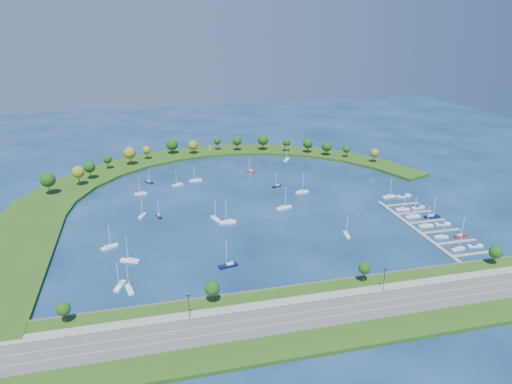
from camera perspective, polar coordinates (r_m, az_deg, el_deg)
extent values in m
plane|color=#072342|center=(290.82, -0.72, -1.16)|extent=(700.00, 700.00, 0.00)
cube|color=#285015|center=(185.62, 8.24, -14.78)|extent=(420.00, 42.00, 1.60)
cube|color=#474442|center=(202.22, 5.97, -11.39)|extent=(420.00, 1.20, 1.80)
cube|color=#515154|center=(185.13, 8.25, -14.56)|extent=(420.00, 16.00, 0.12)
cube|color=gray|center=(193.55, 7.03, -12.77)|extent=(420.00, 5.00, 0.12)
cube|color=silver|center=(183.22, 8.55, -14.97)|extent=(420.00, 0.15, 0.02)
cube|color=silver|center=(186.98, 7.96, -14.12)|extent=(420.00, 0.15, 0.02)
cylinder|color=#382314|center=(190.63, -22.45, -14.09)|extent=(0.56, 0.56, 4.90)
sphere|color=#1E4110|center=(188.76, -22.60, -13.21)|extent=(5.20, 5.20, 5.20)
cylinder|color=#382314|center=(188.49, -5.36, -12.77)|extent=(0.56, 0.56, 5.25)
sphere|color=#1E4110|center=(186.43, -5.40, -11.79)|extent=(6.00, 6.00, 6.00)
cylinder|color=#382314|center=(205.86, 13.11, -10.10)|extent=(0.56, 0.56, 5.60)
sphere|color=#1E4110|center=(203.97, 13.20, -9.17)|extent=(5.20, 5.20, 5.20)
cylinder|color=#382314|center=(240.39, 27.24, -7.42)|extent=(0.56, 0.56, 4.90)
sphere|color=#1E4110|center=(238.84, 27.38, -6.64)|extent=(6.00, 6.00, 6.00)
cylinder|color=black|center=(179.71, -8.24, -13.84)|extent=(0.24, 0.24, 10.00)
cylinder|color=black|center=(200.93, 15.47, -10.43)|extent=(0.24, 0.24, 10.00)
cube|color=#285015|center=(298.79, -25.53, -2.45)|extent=(43.73, 48.72, 2.00)
cube|color=#285015|center=(324.53, -23.23, -0.35)|extent=(50.23, 54.30, 2.00)
cube|color=#285015|center=(347.55, -20.21, 1.39)|extent=(54.07, 56.09, 2.00)
cube|color=#285015|center=(367.16, -16.67, 2.79)|extent=(55.20, 54.07, 2.00)
cube|color=#285015|center=(382.83, -12.75, 3.87)|extent=(53.65, 48.47, 2.00)
cube|color=#285015|center=(394.15, -8.59, 4.63)|extent=(49.62, 39.75, 2.00)
cube|color=#285015|center=(400.86, -4.26, 5.07)|extent=(44.32, 29.96, 2.00)
cube|color=#285015|center=(402.81, 0.14, 5.20)|extent=(49.49, 38.05, 2.00)
cube|color=#285015|center=(399.95, 4.53, 5.03)|extent=(51.13, 44.12, 2.00)
cube|color=#285015|center=(392.35, 8.84, 4.54)|extent=(49.19, 47.96, 2.00)
cube|color=#285015|center=(380.19, 12.97, 3.73)|extent=(43.90, 49.49, 2.00)
cube|color=#285015|center=(363.75, 16.83, 2.61)|extent=(35.67, 48.74, 2.00)
cube|color=#285015|center=(249.61, -27.82, -7.30)|extent=(36.00, 130.81, 1.90)
cylinder|color=#382314|center=(322.46, -24.08, 0.37)|extent=(0.56, 0.56, 8.36)
sphere|color=#1E4110|center=(320.61, -24.24, 1.39)|extent=(9.45, 9.45, 9.45)
cylinder|color=#382314|center=(332.40, -20.92, 1.37)|extent=(0.56, 0.56, 8.12)
sphere|color=olive|center=(330.72, -21.04, 2.30)|extent=(8.10, 8.10, 8.10)
cylinder|color=#382314|center=(343.60, -19.71, 2.08)|extent=(0.56, 0.56, 7.51)
sphere|color=#1E4110|center=(342.06, -19.82, 2.93)|extent=(7.95, 7.95, 7.95)
cylinder|color=#382314|center=(363.04, -17.74, 3.17)|extent=(0.56, 0.56, 6.41)
sphere|color=#1E4110|center=(361.81, -17.81, 3.85)|extent=(6.27, 6.27, 6.27)
cylinder|color=#382314|center=(368.06, -15.21, 3.80)|extent=(0.56, 0.56, 8.00)
sphere|color=olive|center=(366.49, -15.30, 4.67)|extent=(9.13, 9.13, 9.13)
cylinder|color=#382314|center=(380.53, -13.26, 4.39)|extent=(0.56, 0.56, 6.44)
sphere|color=olive|center=(379.34, -13.32, 5.04)|extent=(6.52, 6.52, 6.52)
cylinder|color=#382314|center=(392.75, -10.25, 5.07)|extent=(0.56, 0.56, 5.96)
sphere|color=#1E4110|center=(391.50, -10.30, 5.76)|extent=(9.59, 9.59, 9.59)
cylinder|color=#382314|center=(390.15, -7.73, 5.09)|extent=(0.56, 0.56, 5.64)
sphere|color=olive|center=(389.02, -7.76, 5.71)|extent=(7.96, 7.96, 7.96)
cylinder|color=#382314|center=(398.55, -4.76, 5.62)|extent=(0.56, 0.56, 6.82)
sphere|color=#1E4110|center=(397.38, -4.78, 6.27)|extent=(6.13, 6.13, 6.13)
cylinder|color=#382314|center=(395.81, -2.33, 5.58)|extent=(0.56, 0.56, 6.99)
sphere|color=#1E4110|center=(394.55, -2.35, 6.29)|extent=(7.66, 7.66, 7.66)
cylinder|color=#382314|center=(397.24, 0.87, 5.66)|extent=(0.56, 0.56, 7.07)
sphere|color=#1E4110|center=(395.91, 0.87, 6.40)|extent=(8.94, 8.94, 8.94)
cylinder|color=#382314|center=(393.54, 3.77, 5.45)|extent=(0.56, 0.56, 6.78)
sphere|color=#1E4110|center=(392.34, 3.78, 6.12)|extent=(6.62, 6.62, 6.62)
cylinder|color=#382314|center=(391.58, 6.39, 5.26)|extent=(0.56, 0.56, 6.34)
sphere|color=#1E4110|center=(390.35, 6.42, 5.93)|extent=(8.09, 8.09, 8.09)
cylinder|color=#382314|center=(385.68, 8.68, 4.88)|extent=(0.56, 0.56, 5.95)
sphere|color=#1E4110|center=(384.48, 8.71, 5.54)|extent=(8.16, 8.16, 8.16)
cylinder|color=#382314|center=(382.46, 11.03, 4.60)|extent=(0.56, 0.56, 5.88)
sphere|color=#1E4110|center=(381.39, 11.07, 5.19)|extent=(5.73, 5.73, 5.73)
cylinder|color=#382314|center=(373.92, 14.34, 4.01)|extent=(0.56, 0.56, 6.45)
sphere|color=olive|center=(372.70, 14.40, 4.68)|extent=(6.69, 6.69, 6.69)
cylinder|color=gray|center=(400.92, -5.70, 5.44)|extent=(2.20, 2.20, 3.59)
cylinder|color=gray|center=(400.42, -5.71, 5.71)|extent=(2.60, 2.60, 0.30)
cube|color=gray|center=(267.59, 18.93, -4.25)|extent=(2.20, 82.00, 0.40)
cube|color=gray|center=(250.66, 25.25, -6.89)|extent=(22.00, 2.00, 0.40)
cylinder|color=#382314|center=(257.25, 27.17, -6.46)|extent=(0.36, 0.36, 1.60)
cube|color=gray|center=(259.76, 23.48, -5.65)|extent=(22.00, 2.00, 0.40)
cylinder|color=#382314|center=(266.13, 25.38, -5.27)|extent=(0.36, 0.36, 1.60)
cube|color=gray|center=(269.21, 21.85, -4.49)|extent=(22.00, 2.00, 0.40)
cylinder|color=#382314|center=(275.36, 23.72, -4.15)|extent=(0.36, 0.36, 1.60)
cube|color=gray|center=(278.96, 20.33, -3.41)|extent=(22.00, 2.00, 0.40)
cylinder|color=#382314|center=(284.89, 22.17, -3.11)|extent=(0.36, 0.36, 1.60)
cube|color=gray|center=(288.98, 18.92, -2.40)|extent=(22.00, 2.00, 0.40)
cylinder|color=#382314|center=(294.71, 20.72, -2.13)|extent=(0.36, 0.36, 1.60)
cube|color=gray|center=(299.25, 17.61, -1.45)|extent=(22.00, 2.00, 0.40)
cylinder|color=#382314|center=(304.79, 19.37, -1.21)|extent=(0.36, 0.36, 1.60)
cube|color=white|center=(279.96, 3.47, -1.95)|extent=(9.74, 4.85, 1.13)
cube|color=silver|center=(279.14, 3.31, -1.81)|extent=(3.64, 2.59, 0.79)
cylinder|color=silver|center=(277.77, 3.64, -0.61)|extent=(0.32, 0.32, 12.67)
cube|color=white|center=(206.31, -15.30, -11.52)|extent=(3.81, 8.33, 0.97)
cube|color=silver|center=(205.20, -15.28, -11.43)|extent=(2.11, 3.07, 0.68)
cylinder|color=silver|center=(203.86, -15.49, -10.01)|extent=(0.32, 0.32, 10.86)
cube|color=white|center=(376.47, 3.80, 3.98)|extent=(7.08, 8.58, 1.05)
cube|color=silver|center=(377.02, 3.85, 4.15)|extent=(3.18, 3.50, 0.74)
cylinder|color=silver|center=(374.05, 3.79, 4.90)|extent=(0.32, 0.32, 11.85)
cube|color=#090F3A|center=(273.74, -11.84, -2.95)|extent=(3.36, 7.18, 0.83)
cube|color=silver|center=(274.08, -11.89, -2.76)|extent=(1.84, 2.66, 0.58)
cylinder|color=silver|center=(271.28, -11.89, -2.01)|extent=(0.32, 0.32, 9.36)
cube|color=white|center=(209.92, -16.39, -11.03)|extent=(5.17, 8.65, 1.00)
cube|color=silver|center=(210.14, -16.33, -10.72)|extent=(2.58, 3.32, 0.70)
cylinder|color=silver|center=(206.34, -16.64, -9.67)|extent=(0.32, 0.32, 11.29)
cube|color=white|center=(306.21, 5.66, -0.01)|extent=(9.21, 3.97, 1.07)
cube|color=silver|center=(305.49, 5.52, 0.13)|extent=(3.37, 2.25, 0.75)
cylinder|color=silver|center=(304.32, 5.82, 1.16)|extent=(0.32, 0.32, 12.03)
cube|color=white|center=(329.49, -7.45, 1.41)|extent=(8.67, 2.52, 1.04)
cube|color=silver|center=(329.30, -7.31, 1.57)|extent=(3.05, 1.73, 0.73)
cylinder|color=silver|center=(327.41, -7.62, 2.45)|extent=(0.32, 0.32, 11.67)
cube|color=white|center=(244.20, -17.57, -6.48)|extent=(8.57, 6.43, 1.03)
cube|color=silver|center=(243.50, -17.77, -6.36)|extent=(3.43, 2.97, 0.72)
cylinder|color=silver|center=(241.78, -17.59, -5.10)|extent=(0.32, 0.32, 11.54)
cube|color=white|center=(322.78, -9.64, 0.87)|extent=(7.60, 4.65, 0.88)
cube|color=silver|center=(322.83, -9.53, 1.02)|extent=(2.93, 2.30, 0.62)
cylinder|color=silver|center=(320.79, -9.79, 1.76)|extent=(0.32, 0.32, 9.94)
cube|color=white|center=(311.30, -14.00, -0.21)|extent=(7.93, 2.54, 0.94)
cube|color=silver|center=(311.05, -13.87, -0.06)|extent=(2.81, 1.66, 0.66)
cylinder|color=silver|center=(309.36, -14.21, 0.78)|extent=(0.32, 0.32, 10.59)
cube|color=maroon|center=(346.63, -0.73, 2.55)|extent=(7.11, 6.20, 0.89)
cube|color=silver|center=(346.09, -0.62, 2.65)|extent=(2.94, 2.74, 0.62)
cylinder|color=silver|center=(345.22, -0.82, 3.42)|extent=(0.32, 0.32, 10.00)
cube|color=white|center=(276.53, -13.81, -2.86)|extent=(4.92, 7.76, 0.90)
cube|color=silver|center=(275.60, -13.89, -2.78)|extent=(2.40, 3.01, 0.63)
cylinder|color=silver|center=(274.94, -13.86, -1.76)|extent=(0.32, 0.32, 10.17)
cube|color=white|center=(228.49, -15.27, -8.16)|extent=(9.16, 5.80, 1.07)
cube|color=silver|center=(227.72, -15.08, -7.99)|extent=(3.55, 2.83, 0.75)
cylinder|color=silver|center=(225.79, -15.59, -6.68)|extent=(0.32, 0.32, 12.01)
cube|color=#090F3A|center=(331.61, -12.99, 1.16)|extent=(6.11, 6.66, 0.85)
cube|color=silver|center=(331.88, -13.08, 1.30)|extent=(2.66, 2.78, 0.59)
cylinder|color=silver|center=(329.56, -13.00, 1.99)|extent=(0.32, 0.32, 9.55)
cube|color=white|center=(260.55, -3.53, -3.73)|extent=(9.59, 3.00, 1.14)
cube|color=silver|center=(260.27, -3.33, -3.52)|extent=(3.39, 1.98, 0.80)
cylinder|color=silver|center=(257.67, -3.73, -2.33)|extent=(0.32, 0.32, 12.82)
cube|color=white|center=(265.54, -5.04, -3.31)|extent=(4.84, 8.51, 0.98)
cube|color=silver|center=(265.88, -5.13, -3.08)|extent=(2.46, 3.24, 0.69)
cylinder|color=silver|center=(262.63, -5.01, -2.15)|extent=(0.32, 0.32, 11.08)
cube|color=#090F3A|center=(316.04, 2.56, 0.71)|extent=(7.29, 4.96, 0.86)
cube|color=silver|center=(316.25, 2.66, 0.87)|extent=(2.86, 2.36, 0.60)
cylinder|color=silver|center=(313.93, 2.50, 1.59)|extent=(0.32, 0.32, 9.65)
cube|color=white|center=(250.38, 11.09, -5.18)|extent=(3.29, 7.78, 0.90)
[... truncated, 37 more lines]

